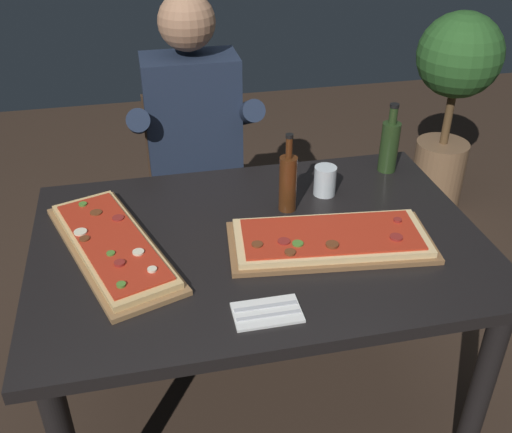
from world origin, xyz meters
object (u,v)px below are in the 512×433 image
oil_bottle_amber (288,182)px  tumbler_near_camera (325,182)px  pizza_rectangular_front (330,240)px  seated_diner (195,142)px  potted_plant_corner (453,91)px  dining_table (259,263)px  wine_bottle_dark (389,145)px  pizza_rectangular_left (112,245)px  diner_chair (195,183)px

oil_bottle_amber → tumbler_near_camera: oil_bottle_amber is taller
pizza_rectangular_front → seated_diner: bearing=111.1°
tumbler_near_camera → seated_diner: seated_diner is taller
oil_bottle_amber → seated_diner: (-0.24, 0.58, -0.10)m
oil_bottle_amber → potted_plant_corner: 1.59m
dining_table → wine_bottle_dark: bearing=31.4°
pizza_rectangular_left → wine_bottle_dark: size_ratio=2.54×
pizza_rectangular_front → seated_diner: size_ratio=0.49×
pizza_rectangular_front → diner_chair: size_ratio=0.75×
pizza_rectangular_front → tumbler_near_camera: tumbler_near_camera is taller
potted_plant_corner → pizza_rectangular_left: bearing=-146.3°
diner_chair → seated_diner: bearing=-90.0°
pizza_rectangular_left → diner_chair: size_ratio=0.77×
pizza_rectangular_front → tumbler_near_camera: size_ratio=6.21×
tumbler_near_camera → diner_chair: bearing=121.9°
wine_bottle_dark → seated_diner: bearing=150.2°
seated_diner → wine_bottle_dark: bearing=-29.8°
potted_plant_corner → oil_bottle_amber: bearing=-138.3°
wine_bottle_dark → tumbler_near_camera: (-0.29, -0.12, -0.06)m
dining_table → pizza_rectangular_front: bearing=-21.4°
pizza_rectangular_front → wine_bottle_dark: 0.57m
wine_bottle_dark → diner_chair: 0.92m
pizza_rectangular_left → tumbler_near_camera: 0.76m
pizza_rectangular_left → diner_chair: (0.34, 0.83, -0.27)m
tumbler_near_camera → seated_diner: size_ratio=0.08×
pizza_rectangular_left → seated_diner: bearing=64.3°
wine_bottle_dark → diner_chair: (-0.68, 0.51, -0.36)m
pizza_rectangular_front → wine_bottle_dark: bearing=49.6°
pizza_rectangular_left → tumbler_near_camera: size_ratio=6.41×
wine_bottle_dark → seated_diner: 0.79m
pizza_rectangular_front → potted_plant_corner: 1.70m
oil_bottle_amber → seated_diner: size_ratio=0.21×
wine_bottle_dark → diner_chair: bearing=143.1°
pizza_rectangular_front → oil_bottle_amber: 0.26m
tumbler_near_camera → seated_diner: (-0.39, 0.51, -0.04)m
potted_plant_corner → tumbler_near_camera: bearing=-136.4°
dining_table → pizza_rectangular_left: size_ratio=2.09×
pizza_rectangular_front → diner_chair: 1.02m
oil_bottle_amber → tumbler_near_camera: (0.15, 0.07, -0.06)m
oil_bottle_amber → dining_table: bearing=-130.3°
dining_table → seated_diner: size_ratio=1.05×
diner_chair → potted_plant_corner: bearing=13.8°
pizza_rectangular_left → seated_diner: seated_diner is taller
dining_table → seated_diner: seated_diner is taller
dining_table → potted_plant_corner: (1.31, 1.21, 0.04)m
pizza_rectangular_left → pizza_rectangular_front: bearing=-9.6°
oil_bottle_amber → seated_diner: 0.64m
dining_table → potted_plant_corner: bearing=42.6°
dining_table → tumbler_near_camera: (0.28, 0.22, 0.14)m
pizza_rectangular_front → potted_plant_corner: (1.11, 1.29, -0.08)m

